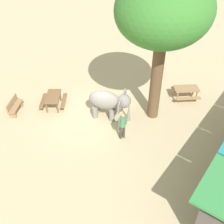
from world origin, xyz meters
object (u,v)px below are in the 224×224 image
(person_handler, at_px, (123,124))
(feed_bucket, at_px, (106,94))
(elephant, at_px, (109,102))
(shade_tree_main, at_px, (164,12))
(picnic_table_near, at_px, (53,99))
(picnic_table_far, at_px, (186,91))
(wooden_bench, at_px, (14,106))

(person_handler, distance_m, feed_bucket, 3.99)
(elephant, relative_size, person_handler, 1.51)
(elephant, bearing_deg, shade_tree_main, 19.30)
(elephant, xyz_separation_m, shade_tree_main, (-1.63, 1.94, 4.91))
(person_handler, relative_size, picnic_table_near, 0.78)
(picnic_table_near, xyz_separation_m, picnic_table_far, (-5.46, 6.04, 0.00))
(wooden_bench, bearing_deg, shade_tree_main, 94.56)
(person_handler, relative_size, wooden_bench, 1.15)
(elephant, height_order, picnic_table_near, elephant)
(picnic_table_far, bearing_deg, elephant, 16.64)
(elephant, distance_m, person_handler, 1.89)
(wooden_bench, bearing_deg, person_handler, 77.22)
(elephant, bearing_deg, person_handler, -52.28)
(person_handler, height_order, feed_bucket, person_handler)
(person_handler, bearing_deg, elephant, -5.65)
(picnic_table_near, height_order, feed_bucket, picnic_table_near)
(wooden_bench, bearing_deg, feed_bucket, 113.49)
(feed_bucket, bearing_deg, elephant, 42.16)
(wooden_bench, height_order, picnic_table_near, wooden_bench)
(elephant, relative_size, picnic_table_near, 1.17)
(elephant, bearing_deg, feed_bucket, 111.49)
(wooden_bench, height_order, feed_bucket, wooden_bench)
(picnic_table_near, xyz_separation_m, feed_bucket, (-2.70, 1.89, -0.43))
(wooden_bench, distance_m, picnic_table_far, 10.39)
(person_handler, bearing_deg, shade_tree_main, -71.45)
(elephant, height_order, wooden_bench, elephant)
(picnic_table_far, xyz_separation_m, feed_bucket, (2.76, -4.15, -0.43))
(picnic_table_near, bearing_deg, person_handler, 55.47)
(shade_tree_main, distance_m, wooden_bench, 9.77)
(elephant, distance_m, wooden_bench, 5.58)
(elephant, xyz_separation_m, picnic_table_near, (1.16, -3.28, -0.50))
(picnic_table_near, distance_m, picnic_table_far, 8.14)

